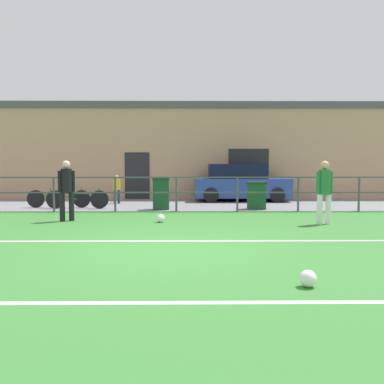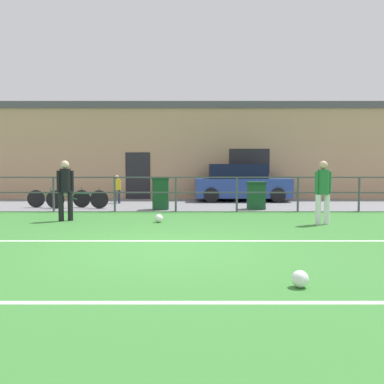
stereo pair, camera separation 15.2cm
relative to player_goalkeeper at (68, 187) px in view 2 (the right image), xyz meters
name	(u,v)px [view 2 (the right image)]	position (x,y,z in m)	size (l,w,h in m)	color
ground	(165,249)	(2.92, -3.76, -0.96)	(60.00, 44.00, 0.04)	#387A33
field_line_touchline	(167,241)	(2.92, -3.02, -0.93)	(36.00, 0.11, 0.00)	white
field_line_hash	(146,303)	(2.92, -6.74, -0.93)	(36.00, 0.11, 0.00)	white
pavement_strip	(180,204)	(2.92, 4.74, -0.93)	(48.00, 5.00, 0.02)	slate
perimeter_fence	(178,189)	(2.92, 2.24, -0.19)	(36.07, 0.07, 1.15)	#474C51
clubhouse_facade	(183,151)	(2.92, 8.44, 1.25)	(28.00, 2.56, 4.36)	tan
player_goalkeeper	(68,187)	(0.00, 0.00, 0.00)	(0.42, 0.29, 1.65)	black
player_striker	(325,189)	(6.80, -0.68, -0.01)	(0.44, 0.29, 1.63)	white
soccer_ball_match	(302,279)	(4.79, -6.17, -0.83)	(0.21, 0.21, 0.21)	white
soccer_ball_spare	(161,218)	(2.57, -0.31, -0.83)	(0.22, 0.22, 0.22)	white
spectator_child	(119,187)	(0.48, 5.05, -0.28)	(0.30, 0.20, 1.12)	#232D4C
parked_car_red	(243,183)	(5.52, 6.20, -0.18)	(3.95, 1.85, 1.56)	#28428E
bicycle_parked_0	(79,199)	(-0.55, 3.09, -0.58)	(2.17, 0.04, 0.73)	black
bicycle_parked_1	(61,198)	(-1.31, 3.44, -0.59)	(2.25, 0.04, 0.72)	black
trash_bin_0	(258,195)	(5.65, 2.88, -0.44)	(0.61, 0.52, 0.94)	#194C28
trash_bin_1	(163,193)	(2.39, 2.79, -0.36)	(0.56, 0.48, 1.09)	#194C28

